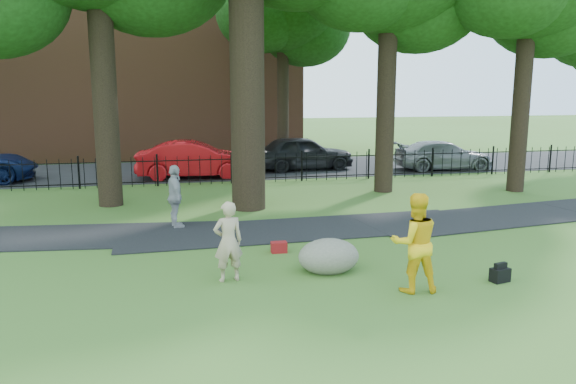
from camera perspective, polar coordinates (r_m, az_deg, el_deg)
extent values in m
plane|color=#406322|center=(11.94, 0.84, -8.68)|extent=(120.00, 120.00, 0.00)
cube|color=black|center=(15.80, 1.21, -3.85)|extent=(36.07, 3.85, 0.03)
cube|color=black|center=(27.39, -6.68, 2.26)|extent=(80.00, 7.00, 0.02)
cube|color=black|center=(23.30, -5.78, 3.35)|extent=(44.00, 0.04, 0.04)
cube|color=black|center=(23.42, -5.74, 1.31)|extent=(44.00, 0.04, 0.04)
cube|color=brown|center=(35.07, -14.91, 13.63)|extent=(18.00, 8.00, 12.00)
cylinder|color=black|center=(18.21, -4.22, 14.70)|extent=(1.10, 1.10, 10.50)
cylinder|color=black|center=(19.59, -18.27, 11.86)|extent=(0.80, 0.80, 9.10)
cylinder|color=black|center=(21.54, 9.98, 11.14)|extent=(0.70, 0.70, 8.40)
cylinder|color=black|center=(23.02, 22.73, 10.01)|extent=(0.64, 0.64, 8.05)
ellipsoid|color=black|center=(24.67, 24.99, 17.08)|extent=(4.96, 4.96, 4.22)
imported|color=tan|center=(11.57, -6.10, -5.02)|extent=(0.67, 0.49, 1.68)
imported|color=yellow|center=(11.17, 12.75, -5.04)|extent=(1.03, 0.84, 1.96)
imported|color=#98989C|center=(16.10, -11.39, -0.49)|extent=(0.63, 1.12, 1.81)
ellipsoid|color=slate|center=(12.24, 4.15, -6.29)|extent=(1.44, 1.15, 0.78)
cube|color=black|center=(12.44, 20.73, -7.88)|extent=(0.43, 0.33, 0.29)
cube|color=maroon|center=(13.64, -0.92, -5.63)|extent=(0.38, 0.25, 0.26)
imported|color=red|center=(24.92, -9.51, 3.26)|extent=(5.07, 2.07, 1.64)
imported|color=black|center=(27.06, 1.48, 4.00)|extent=(5.03, 2.42, 1.66)
imported|color=gray|center=(28.16, 15.50, 3.60)|extent=(4.91, 2.29, 1.39)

